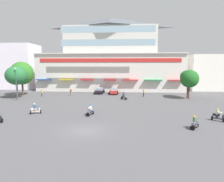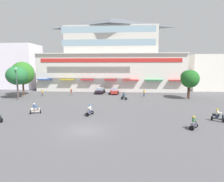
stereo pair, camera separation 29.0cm
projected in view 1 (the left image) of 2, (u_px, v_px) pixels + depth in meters
name	position (u px, v px, depth m)	size (l,w,h in m)	color
ground_plane	(101.00, 105.00, 33.16)	(128.00, 128.00, 0.00)	#555457
colonial_building	(111.00, 59.00, 54.68)	(38.66, 16.07, 19.81)	silver
flank_building_left	(19.00, 67.00, 58.43)	(10.37, 9.04, 12.90)	white
flank_building_right	(211.00, 73.00, 54.01)	(12.46, 8.01, 9.64)	white
plaza_tree_0	(16.00, 76.00, 39.52)	(4.23, 4.24, 6.62)	brown
plaza_tree_1	(188.00, 77.00, 40.28)	(3.29, 3.25, 5.81)	brown
plaza_tree_2	(22.00, 73.00, 43.69)	(5.15, 4.90, 7.56)	brown
plaza_tree_3	(189.00, 79.00, 38.95)	(3.57, 3.82, 5.86)	brown
parked_car_0	(99.00, 91.00, 47.36)	(2.42, 4.15, 1.38)	black
parked_car_1	(114.00, 91.00, 46.65)	(2.34, 4.52, 1.49)	#B03029
scooter_rider_0	(124.00, 97.00, 38.78)	(1.29, 1.37, 1.49)	black
scooter_rider_1	(35.00, 109.00, 27.32)	(1.53, 1.08, 1.51)	black
scooter_rider_3	(218.00, 116.00, 23.70)	(1.48, 1.30, 1.54)	black
scooter_rider_4	(194.00, 123.00, 20.73)	(1.24, 1.45, 1.48)	black
scooter_rider_5	(90.00, 111.00, 26.41)	(0.92, 1.54, 1.53)	black
pedestrian_0	(71.00, 92.00, 43.72)	(0.38, 0.38, 1.65)	#77665D
pedestrian_1	(144.00, 92.00, 42.51)	(0.43, 0.43, 1.65)	#181F4E
pedestrian_2	(42.00, 92.00, 42.72)	(0.44, 0.44, 1.57)	#404946
streetlamp_near	(16.00, 81.00, 37.74)	(0.40, 0.40, 6.27)	#474C51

